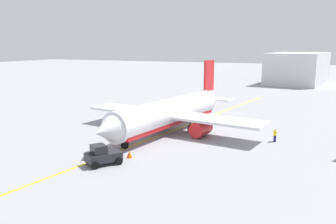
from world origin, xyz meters
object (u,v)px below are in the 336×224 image
pushback_tug (102,155)px  safety_cone_nose (129,154)px  airplane (170,113)px  refueling_worker (275,135)px

pushback_tug → safety_cone_nose: size_ratio=5.50×
airplane → refueling_worker: 14.85m
pushback_tug → refueling_worker: 22.77m
airplane → refueling_worker: (-0.72, 14.71, -1.94)m
airplane → pushback_tug: size_ratio=7.52×
refueling_worker → safety_cone_nose: 19.50m
pushback_tug → safety_cone_nose: bearing=156.6°
airplane → safety_cone_nose: size_ratio=41.38×
refueling_worker → safety_cone_nose: (13.67, -13.89, -0.45)m
pushback_tug → refueling_worker: pushback_tug is taller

